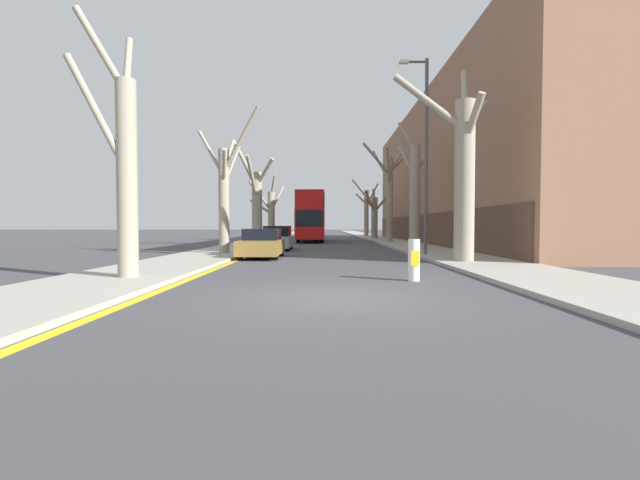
% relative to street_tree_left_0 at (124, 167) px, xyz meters
% --- Properties ---
extents(ground_plane, '(300.00, 300.00, 0.00)m').
position_rel_street_tree_left_0_xyz_m(ground_plane, '(5.51, -2.59, -3.04)').
color(ground_plane, '#424247').
extents(sidewalk_left, '(3.39, 120.00, 0.12)m').
position_rel_street_tree_left_0_xyz_m(sidewalk_left, '(-0.30, 47.41, -2.98)').
color(sidewalk_left, '#A39E93').
rests_on(sidewalk_left, ground).
extents(sidewalk_right, '(3.39, 120.00, 0.12)m').
position_rel_street_tree_left_0_xyz_m(sidewalk_right, '(11.32, 47.41, -2.98)').
color(sidewalk_right, '#A39E93').
rests_on(sidewalk_right, ground).
extents(building_facade_right, '(10.08, 41.58, 11.85)m').
position_rel_street_tree_left_0_xyz_m(building_facade_right, '(18.01, 24.84, 2.87)').
color(building_facade_right, '#93664C').
rests_on(building_facade_right, ground).
extents(kerb_line_stripe, '(0.24, 120.00, 0.01)m').
position_rel_street_tree_left_0_xyz_m(kerb_line_stripe, '(1.57, 47.41, -3.04)').
color(kerb_line_stripe, yellow).
rests_on(kerb_line_stripe, ground).
extents(street_tree_left_0, '(1.63, 1.51, 7.09)m').
position_rel_street_tree_left_0_xyz_m(street_tree_left_0, '(0.00, 0.00, 0.00)').
color(street_tree_left_0, gray).
rests_on(street_tree_left_0, ground).
extents(street_tree_left_1, '(3.74, 3.30, 7.22)m').
position_rel_street_tree_left_0_xyz_m(street_tree_left_1, '(0.33, 10.00, 0.18)').
color(street_tree_left_1, gray).
rests_on(street_tree_left_1, ground).
extents(street_tree_left_2, '(3.18, 3.47, 7.61)m').
position_rel_street_tree_left_0_xyz_m(street_tree_left_2, '(0.20, 20.43, 0.31)').
color(street_tree_left_2, gray).
rests_on(street_tree_left_2, ground).
extents(street_tree_left_3, '(3.22, 3.47, 6.40)m').
position_rel_street_tree_left_0_xyz_m(street_tree_left_3, '(-0.01, 30.69, -0.21)').
color(street_tree_left_3, gray).
rests_on(street_tree_left_3, ground).
extents(street_tree_right_0, '(4.00, 3.74, 8.24)m').
position_rel_street_tree_left_0_xyz_m(street_tree_right_0, '(10.67, 5.33, 0.62)').
color(street_tree_right_0, gray).
rests_on(street_tree_right_0, ground).
extents(street_tree_right_1, '(2.45, 2.34, 7.96)m').
position_rel_street_tree_left_0_xyz_m(street_tree_right_1, '(10.80, 15.08, 0.58)').
color(street_tree_right_1, gray).
rests_on(street_tree_right_1, ground).
extents(street_tree_right_2, '(4.33, 3.52, 8.36)m').
position_rel_street_tree_left_0_xyz_m(street_tree_right_2, '(10.79, 25.22, 1.24)').
color(street_tree_right_2, gray).
rests_on(street_tree_right_2, ground).
extents(street_tree_right_3, '(2.48, 2.16, 5.41)m').
position_rel_street_tree_left_0_xyz_m(street_tree_right_3, '(10.72, 35.38, -0.41)').
color(street_tree_right_3, gray).
rests_on(street_tree_right_3, ground).
extents(street_tree_right_4, '(3.56, 3.14, 7.62)m').
position_rel_street_tree_left_0_xyz_m(street_tree_right_4, '(10.79, 45.17, 0.48)').
color(street_tree_right_4, gray).
rests_on(street_tree_right_4, ground).
extents(double_decker_bus, '(2.48, 10.78, 4.44)m').
position_rel_street_tree_left_0_xyz_m(double_decker_bus, '(4.07, 28.78, -0.53)').
color(double_decker_bus, red).
rests_on(double_decker_bus, ground).
extents(parked_car_0, '(1.77, 3.94, 1.34)m').
position_rel_street_tree_left_0_xyz_m(parked_car_0, '(2.43, 8.31, -2.41)').
color(parked_car_0, olive).
rests_on(parked_car_0, ground).
extents(parked_car_1, '(1.72, 4.02, 1.47)m').
position_rel_street_tree_left_0_xyz_m(parked_car_1, '(2.43, 14.74, -2.36)').
color(parked_car_1, '#9EA3AD').
rests_on(parked_car_1, ground).
extents(lamp_post, '(1.40, 0.20, 9.36)m').
position_rel_street_tree_left_0_xyz_m(lamp_post, '(10.05, 9.13, 2.11)').
color(lamp_post, '#4C4F54').
rests_on(lamp_post, ground).
extents(traffic_bollard, '(0.31, 0.32, 1.12)m').
position_rel_street_tree_left_0_xyz_m(traffic_bollard, '(7.71, 0.14, -2.48)').
color(traffic_bollard, white).
rests_on(traffic_bollard, ground).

